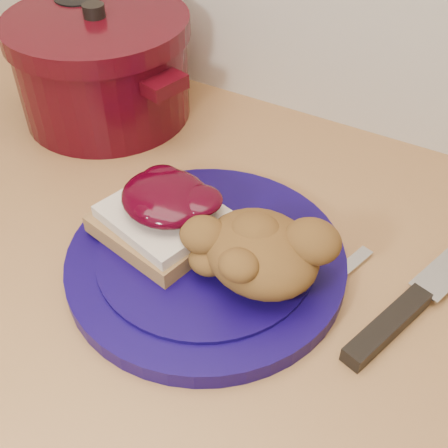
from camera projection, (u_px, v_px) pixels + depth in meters
The scene contains 8 objects.
base_cabinet at pixel (194, 432), 0.95m from camera, with size 4.00×0.60×0.86m, color beige.
plate at pixel (206, 260), 0.58m from camera, with size 0.29×0.29×0.02m, color #0E0444.
sandwich at pixel (163, 212), 0.58m from camera, with size 0.14×0.13×0.06m.
stuffing_mound at pixel (261, 252), 0.53m from camera, with size 0.12×0.10×0.06m, color brown.
chef_knife at pixel (413, 303), 0.54m from camera, with size 0.12×0.30×0.02m.
butter_knife at pixel (314, 295), 0.56m from camera, with size 0.18×0.01×0.00m, color silver.
dutch_oven at pixel (103, 67), 0.77m from camera, with size 0.30×0.30×0.16m.
pepper_grinder at pixel (86, 46), 0.81m from camera, with size 0.07×0.07×0.14m.
Camera 1 is at (0.27, 1.13, 1.34)m, focal length 45.00 mm.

